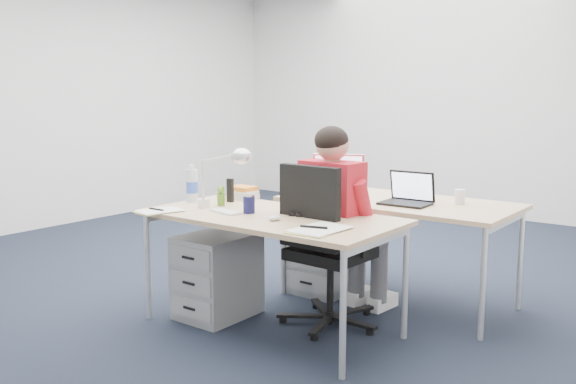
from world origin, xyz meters
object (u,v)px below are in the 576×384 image
Objects in this scene: water_bottle at (192,183)px; dark_laptop at (405,188)px; silver_laptop at (336,184)px; can_koozie at (249,204)px; bear_figurine at (221,196)px; sunglasses at (295,215)px; desk_near at (271,222)px; wireless_keyboard at (226,212)px; computer_mouse at (275,218)px; headphones at (301,208)px; drawer_pedestal_far at (326,254)px; drawer_pedestal_near at (217,275)px; desk_lamp at (217,177)px; far_cup at (460,197)px; seated_person at (344,224)px; desk_far at (398,207)px; cordless_phone at (230,190)px; office_chair at (327,280)px; book_stack at (243,193)px.

dark_laptop is (1.23, 0.77, -0.01)m from water_bottle.
silver_laptop reaches higher than can_koozie.
sunglasses is (0.62, -0.01, -0.06)m from bear_figurine.
wireless_keyboard reaches higher than desk_near.
wireless_keyboard is 0.40m from computer_mouse.
desk_near is 0.24m from headphones.
bear_figurine is 0.43× the size of dark_laptop.
desk_near is 0.97m from drawer_pedestal_far.
drawer_pedestal_near is at bearing -106.92° from drawer_pedestal_far.
desk_lamp is at bearing -172.79° from silver_laptop.
sunglasses is 0.94× the size of far_cup.
seated_person is 0.91m from drawer_pedestal_near.
drawer_pedestal_near is at bearing -172.82° from computer_mouse.
desk_near is at bearing -3.57° from water_bottle.
desk_far is (0.38, 0.95, 0.00)m from desk_near.
far_cup reaches higher than sunglasses.
water_bottle is at bearing 171.55° from can_koozie.
cordless_phone is (-0.24, 0.31, 0.08)m from wireless_keyboard.
water_bottle is at bearing 178.61° from headphones.
desk_far is at bearing 81.72° from office_chair.
cordless_phone is 0.69m from sunglasses.
wireless_keyboard is (-0.52, -0.37, 0.44)m from office_chair.
desk_near is at bearing -120.32° from headphones.
desk_lamp is at bearing -136.93° from dark_laptop.
desk_lamp is at bearing -136.24° from seated_person.
sunglasses is 1.21m from far_cup.
water_bottle is at bearing 176.27° from bear_figurine.
desk_far is at bearing 62.22° from can_koozie.
computer_mouse is at bearing -18.13° from can_koozie.
bear_figurine is (-0.30, -0.81, 0.52)m from drawer_pedestal_far.
silver_laptop is (0.42, -0.53, 0.63)m from drawer_pedestal_far.
office_chair is (-0.13, -0.69, -0.39)m from desk_far.
book_stack is at bearing 161.18° from computer_mouse.
seated_person is 6.47× the size of book_stack.
far_cup is at bearing 30.03° from silver_laptop.
desk_far is 1.34m from drawer_pedestal_near.
water_bottle is at bearing -174.56° from computer_mouse.
dark_laptop is (1.01, 0.63, 0.03)m from cordless_phone.
office_chair is 0.96m from desk_lamp.
desk_near is 8.21× the size of book_stack.
computer_mouse is 0.29m from can_koozie.
bear_figurine is 0.32× the size of desk_lamp.
drawer_pedestal_far is at bearing 140.10° from seated_person.
far_cup is at bearing 35.58° from bear_figurine.
headphones is at bearing 117.74° from computer_mouse.
drawer_pedestal_far is 0.81m from book_stack.
drawer_pedestal_near is 2.14× the size of water_bottle.
desk_lamp is at bearing -18.34° from water_bottle.
seated_person is at bearing -124.04° from dark_laptop.
drawer_pedestal_near is at bearing -166.66° from headphones.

